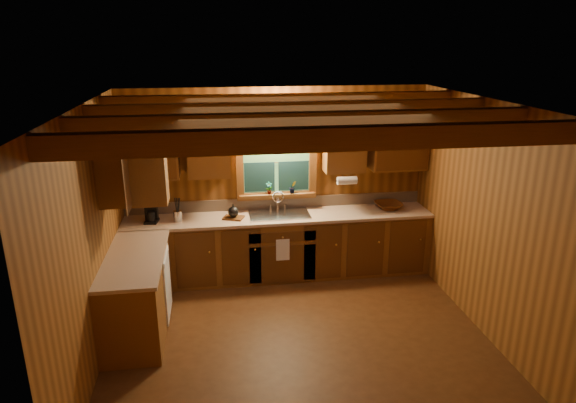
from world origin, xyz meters
The scene contains 20 objects.
room centered at (0.00, 0.00, 1.30)m, with size 4.20×4.20×4.20m.
ceiling_beams centered at (0.00, 0.00, 2.49)m, with size 4.20×2.54×0.18m.
base_cabinets centered at (-0.49, 1.28, 0.43)m, with size 4.20×2.22×0.86m.
countertop centered at (-0.48, 1.29, 0.88)m, with size 4.20×2.24×0.04m.
backsplash centered at (0.00, 1.89, 0.98)m, with size 4.20×0.02×0.16m, color tan.
dishwasher_panel centered at (-1.47, 0.68, 0.43)m, with size 0.02×0.60×0.80m, color white.
upper_cabinets centered at (-0.56, 1.42, 1.84)m, with size 4.19×1.77×0.78m.
window centered at (0.00, 1.87, 1.53)m, with size 1.12×0.08×1.00m.
window_sill centered at (0.00, 1.82, 1.12)m, with size 1.06×0.14×0.04m, color brown.
wall_sconce centered at (0.00, 1.75, 2.16)m, with size 0.45×0.21×0.17m.
paper_towel_roll centered at (0.92, 1.53, 1.37)m, with size 0.11×0.11×0.27m, color white.
dish_towel centered at (0.00, 1.26, 0.52)m, with size 0.18×0.01×0.30m, color white.
sink centered at (0.00, 1.60, 0.86)m, with size 0.82×0.48×0.43m.
coffee_maker centered at (-1.70, 1.59, 1.04)m, with size 0.16×0.21×0.29m.
utensil_crock centered at (-1.36, 1.55, 0.98)m, with size 0.11×0.11×0.32m.
cutting_board centered at (-0.63, 1.54, 0.91)m, with size 0.26×0.19×0.02m, color #4E2B10.
teakettle centered at (-0.63, 1.54, 1.00)m, with size 0.14×0.14×0.18m.
wicker_basket centered at (1.57, 1.62, 0.95)m, with size 0.38×0.38×0.09m, color #48230C.
potted_plant_left centered at (-0.11, 1.80, 1.23)m, with size 0.09×0.06×0.18m, color #4E2B10.
potted_plant_right centered at (0.22, 1.80, 1.23)m, with size 0.10×0.08×0.18m, color #4E2B10.
Camera 1 is at (-0.85, -4.83, 3.21)m, focal length 31.29 mm.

